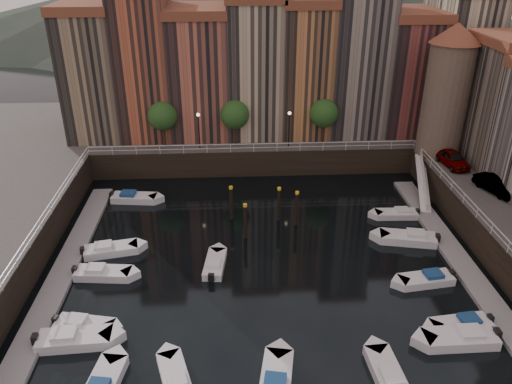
{
  "coord_description": "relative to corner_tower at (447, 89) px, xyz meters",
  "views": [
    {
      "loc": [
        -2.53,
        -35.19,
        23.94
      ],
      "look_at": [
        -0.4,
        4.0,
        4.09
      ],
      "focal_mm": 35.0,
      "sensor_mm": 36.0,
      "label": 1
    }
  ],
  "objects": [
    {
      "name": "ground",
      "position": [
        -20.0,
        -14.5,
        -10.19
      ],
      "size": [
        200.0,
        200.0,
        0.0
      ],
      "primitive_type": "plane",
      "color": "black",
      "rests_on": "ground"
    },
    {
      "name": "quay_far",
      "position": [
        -20.0,
        11.5,
        -8.69
      ],
      "size": [
        80.0,
        20.0,
        3.0
      ],
      "primitive_type": "cube",
      "color": "black",
      "rests_on": "ground"
    },
    {
      "name": "dock_left",
      "position": [
        -36.2,
        -15.5,
        -10.02
      ],
      "size": [
        2.0,
        28.0,
        0.35
      ],
      "primitive_type": "cube",
      "color": "gray",
      "rests_on": "ground"
    },
    {
      "name": "dock_right",
      "position": [
        -3.8,
        -15.5,
        -10.02
      ],
      "size": [
        2.0,
        28.0,
        0.35
      ],
      "primitive_type": "cube",
      "color": "gray",
      "rests_on": "ground"
    },
    {
      "name": "mountains",
      "position": [
        -18.28,
        95.5,
        -2.28
      ],
      "size": [
        145.0,
        100.0,
        18.0
      ],
      "color": "#2D382D",
      "rests_on": "ground"
    },
    {
      "name": "far_terrace",
      "position": [
        -16.69,
        9.0,
        0.76
      ],
      "size": [
        48.7,
        10.3,
        17.5
      ],
      "color": "#877456",
      "rests_on": "quay_far"
    },
    {
      "name": "corner_tower",
      "position": [
        0.0,
        0.0,
        0.0
      ],
      "size": [
        5.2,
        5.2,
        13.8
      ],
      "color": "#6B5B4C",
      "rests_on": "quay_right"
    },
    {
      "name": "promenade_trees",
      "position": [
        -21.33,
        3.7,
        -3.61
      ],
      "size": [
        21.2,
        3.2,
        5.2
      ],
      "color": "black",
      "rests_on": "quay_far"
    },
    {
      "name": "street_lamps",
      "position": [
        -21.0,
        2.7,
        -4.3
      ],
      "size": [
        10.36,
        0.36,
        4.18
      ],
      "color": "black",
      "rests_on": "quay_far"
    },
    {
      "name": "railings",
      "position": [
        -20.0,
        -9.62,
        -6.41
      ],
      "size": [
        36.08,
        34.04,
        0.52
      ],
      "color": "white",
      "rests_on": "ground"
    },
    {
      "name": "gangway",
      "position": [
        -2.9,
        -4.5,
        -8.28
      ],
      "size": [
        2.78,
        8.32,
        3.73
      ],
      "color": "white",
      "rests_on": "ground"
    },
    {
      "name": "mooring_pilings",
      "position": [
        -19.68,
        -9.36,
        -8.54
      ],
      "size": [
        6.4,
        3.88,
        3.78
      ],
      "color": "black",
      "rests_on": "ground"
    },
    {
      "name": "boat_left_0",
      "position": [
        -33.25,
        -24.08,
        -9.8
      ],
      "size": [
        5.15,
        2.12,
        1.17
      ],
      "rotation": [
        0.0,
        0.0,
        0.06
      ],
      "color": "silver",
      "rests_on": "ground"
    },
    {
      "name": "boat_left_1",
      "position": [
        -32.96,
        -22.68,
        -9.86
      ],
      "size": [
        4.4,
        2.35,
        0.99
      ],
      "rotation": [
        0.0,
        0.0,
        -0.21
      ],
      "color": "silver",
      "rests_on": "ground"
    },
    {
      "name": "boat_left_2",
      "position": [
        -32.99,
        -16.71,
        -9.84
      ],
      "size": [
        4.7,
        2.1,
        1.06
      ],
      "rotation": [
        0.0,
        0.0,
        -0.1
      ],
      "color": "silver",
      "rests_on": "ground"
    },
    {
      "name": "boat_left_3",
      "position": [
        -33.07,
        -13.35,
        -9.83
      ],
      "size": [
        4.84,
        2.56,
        1.08
      ],
      "rotation": [
        0.0,
        0.0,
        0.2
      ],
      "color": "silver",
      "rests_on": "ground"
    },
    {
      "name": "boat_left_4",
      "position": [
        -32.64,
        -3.79,
        -9.82
      ],
      "size": [
        4.89,
        2.25,
        1.1
      ],
      "rotation": [
        0.0,
        0.0,
        -0.11
      ],
      "color": "silver",
      "rests_on": "ground"
    },
    {
      "name": "boat_right_0",
      "position": [
        -7.58,
        -25.4,
        -9.8
      ],
      "size": [
        5.12,
        1.91,
        1.17
      ],
      "rotation": [
        0.0,
        0.0,
        3.15
      ],
      "color": "silver",
      "rests_on": "ground"
    },
    {
      "name": "boat_right_1",
      "position": [
        -6.94,
        -24.05,
        -9.85
      ],
      "size": [
        4.49,
        2.07,
        1.01
      ],
      "rotation": [
        0.0,
        0.0,
        3.26
      ],
      "color": "silver",
      "rests_on": "ground"
    },
    {
      "name": "boat_right_2",
      "position": [
        -7.51,
        -18.89,
        -9.85
      ],
      "size": [
        4.58,
        2.19,
        1.03
      ],
      "rotation": [
        0.0,
        0.0,
        3.28
      ],
      "color": "silver",
      "rests_on": "ground"
    },
    {
      "name": "boat_right_3",
      "position": [
        -6.95,
        -12.98,
        -9.8
      ],
      "size": [
        5.26,
        2.82,
        1.18
      ],
      "rotation": [
        0.0,
        0.0,
        2.93
      ],
      "color": "silver",
      "rests_on": "ground"
    },
    {
      "name": "boat_right_4",
      "position": [
        -6.63,
        -8.5,
        -9.87
      ],
      "size": [
        4.24,
        1.65,
        0.97
      ],
      "rotation": [
        0.0,
        0.0,
        3.11
      ],
      "color": "silver",
      "rests_on": "ground"
    },
    {
      "name": "boat_near_1",
      "position": [
        -26.22,
        -27.75,
        -9.86
      ],
      "size": [
        2.7,
        4.46,
        1.0
      ],
      "rotation": [
        0.0,
        0.0,
        1.86
      ],
      "color": "silver",
      "rests_on": "ground"
    },
    {
      "name": "boat_near_2",
      "position": [
        -20.21,
        -28.42,
        -9.8
      ],
      "size": [
        2.68,
        5.17,
        1.16
      ],
      "rotation": [
        0.0,
        0.0,
        1.38
      ],
      "color": "silver",
      "rests_on": "ground"
    },
    {
      "name": "boat_near_3",
      "position": [
        -13.33,
        -28.21,
        -9.83
      ],
      "size": [
        1.97,
        4.71,
        1.07
      ],
      "rotation": [
        0.0,
        0.0,
        1.64
      ],
      "color": "silver",
      "rests_on": "ground"
    },
    {
      "name": "car_a",
      "position": [
        0.2,
        -3.58,
        -6.39
      ],
      "size": [
        2.52,
        4.93,
        1.61
      ],
      "primitive_type": "imported",
      "rotation": [
        0.0,
        0.0,
        0.14
      ],
      "color": "gray",
      "rests_on": "quay_right"
    },
    {
      "name": "car_b",
      "position": [
        1.78,
        -9.77,
        -6.45
      ],
      "size": [
        2.9,
        4.75,
        1.48
      ],
      "primitive_type": "imported",
      "rotation": [
        0.0,
        0.0,
        0.32
      ],
      "color": "gray",
      "rests_on": "quay_right"
    },
    {
      "name": "boat_extra_835",
      "position": [
        -24.07,
        -15.97,
        -9.87
      ],
      "size": [
        2.0,
        4.33,
        0.98
      ],
      "rotation": [
        0.0,
        0.0,
        1.45
      ],
      "color": "silver",
      "rests_on": "ground"
    }
  ]
}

